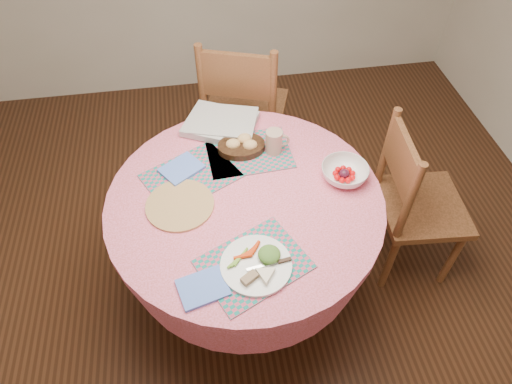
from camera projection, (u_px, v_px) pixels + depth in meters
ground at (247, 285)px, 2.58m from camera, size 4.00×4.00×0.00m
dining_table at (246, 225)px, 2.17m from camera, size 1.24×1.24×0.75m
chair_right at (414, 201)px, 2.34m from camera, size 0.46×0.48×0.96m
chair_back at (243, 109)px, 2.77m from camera, size 0.61×0.59×1.04m
placemat_front at (254, 264)px, 1.79m from camera, size 0.49×0.44×0.01m
placemat_left at (191, 176)px, 2.11m from camera, size 0.49×0.45×0.01m
placemat_back at (249, 152)px, 2.21m from camera, size 0.42×0.32×0.01m
wicker_trivet at (180, 205)px, 1.99m from camera, size 0.30×0.30×0.01m
napkin_near at (203, 288)px, 1.71m from camera, size 0.21×0.18×0.01m
napkin_far at (181, 169)px, 2.13m from camera, size 0.23×0.22×0.01m
dinner_plate at (258, 265)px, 1.77m from camera, size 0.28×0.28×0.05m
bread_bowl at (242, 145)px, 2.21m from camera, size 0.23×0.23×0.08m
latte_mug at (274, 142)px, 2.17m from camera, size 0.12×0.08×0.12m
fruit_bowl at (344, 173)px, 2.08m from camera, size 0.25×0.25×0.07m
newspaper_stack at (221, 123)px, 2.32m from camera, size 0.42×0.39×0.04m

